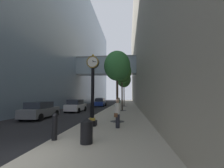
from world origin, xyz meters
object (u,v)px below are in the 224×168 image
bollard_fourth (91,111)px  car_white_far (76,106)px  car_grey_mid (40,110)px  bollard_nearest (55,126)px  pedestrian_walking (118,112)px  pedestrian_by_clock (119,104)px  street_clock (93,86)px  street_tree_mid_near (122,72)px  car_blue_near (100,102)px  street_tree_mid_far (124,80)px  car_red_trailing (100,101)px  street_tree_near (117,66)px  trash_bin (87,130)px

bollard_fourth → car_white_far: size_ratio=0.29×
car_grey_mid → car_white_far: size_ratio=1.13×
bollard_nearest → pedestrian_walking: size_ratio=0.67×
pedestrian_by_clock → street_clock: bearing=-96.9°
street_tree_mid_near → car_blue_near: 12.28m
street_tree_mid_far → car_red_trailing: 10.79m
car_white_far → street_tree_near: bearing=-52.7°
trash_bin → car_grey_mid: (-6.63, 7.53, 0.09)m
car_red_trailing → bollard_fourth: bearing=-81.3°
street_tree_mid_near → car_red_trailing: (-6.11, 16.62, -4.65)m
car_red_trailing → street_clock: bearing=-80.5°
bollard_nearest → street_tree_near: 6.95m
car_grey_mid → car_blue_near: bearing=81.6°
bollard_nearest → pedestrian_by_clock: size_ratio=0.68×
bollard_nearest → street_tree_mid_near: 15.26m
street_clock → car_white_far: 11.34m
pedestrian_walking → car_blue_near: 22.18m
bollard_nearest → car_blue_near: bearing=95.8°
street_tree_near → pedestrian_walking: (0.19, -2.37, -3.41)m
street_tree_near → trash_bin: bearing=-98.8°
street_clock → pedestrian_walking: street_clock is taller
car_red_trailing → car_grey_mid: bearing=-93.4°
bollard_fourth → car_blue_near: size_ratio=0.27×
street_tree_mid_near → pedestrian_by_clock: street_tree_mid_near is taller
pedestrian_walking → car_white_far: size_ratio=0.43×
pedestrian_by_clock → car_blue_near: 12.22m
street_tree_mid_far → trash_bin: 24.09m
bollard_nearest → pedestrian_walking: bearing=48.2°
street_tree_mid_far → pedestrian_by_clock: street_tree_mid_far is taller
trash_bin → pedestrian_walking: 3.48m
street_tree_near → pedestrian_by_clock: street_tree_near is taller
car_grey_mid → street_tree_mid_far: bearing=65.0°
bollard_nearest → trash_bin: (1.58, -0.33, -0.09)m
street_tree_near → car_red_trailing: bearing=103.4°
street_clock → street_tree_near: street_tree_near is taller
car_blue_near → car_grey_mid: 17.52m
car_blue_near → bollard_nearest: bearing=-84.2°
street_tree_near → car_red_trailing: street_tree_near is taller
street_tree_near → street_tree_mid_near: bearing=90.0°
bollard_nearest → car_white_far: size_ratio=0.29×
bollard_fourth → pedestrian_by_clock: bearing=71.6°
trash_bin → pedestrian_by_clock: 13.56m
car_grey_mid → car_white_far: (1.25, 6.34, 0.03)m
car_red_trailing → car_blue_near: bearing=-79.6°
pedestrian_walking → car_white_far: pedestrian_walking is taller
pedestrian_walking → bollard_nearest: bearing=-131.8°
street_tree_mid_far → car_white_far: street_tree_mid_far is taller
street_clock → bollard_nearest: street_clock is taller
street_tree_mid_near → car_white_far: 7.85m
street_clock → street_tree_mid_far: bearing=85.6°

